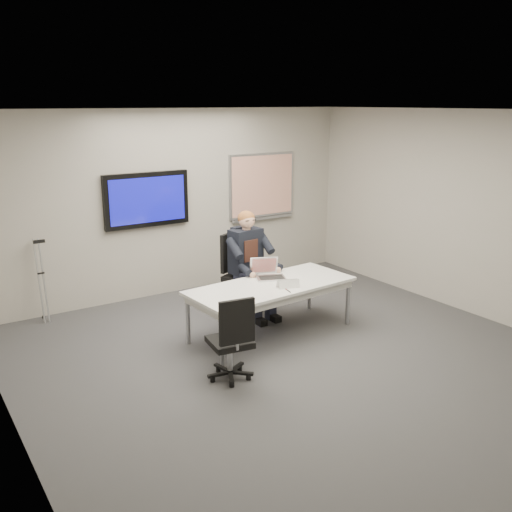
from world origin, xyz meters
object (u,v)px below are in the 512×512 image
office_chair_far (242,286)px  conference_table (271,290)px  seated_person (253,275)px  laptop (268,273)px  office_chair_near (231,354)px

office_chair_far → conference_table: bearing=-123.6°
seated_person → laptop: (-0.04, -0.42, 0.14)m
laptop → seated_person: bearing=107.0°
office_chair_far → seated_person: size_ratio=0.77×
office_chair_far → office_chair_near: office_chair_far is taller
office_chair_near → conference_table: bearing=-134.7°
conference_table → laptop: size_ratio=4.72×
office_chair_near → laptop: 1.67m
office_chair_far → laptop: 0.78m
office_chair_far → laptop: size_ratio=2.38×
conference_table → office_chair_far: bearing=77.2°
office_chair_near → seated_person: size_ratio=0.66×
office_chair_near → office_chair_far: bearing=-116.5°
office_chair_near → laptop: office_chair_near is taller
seated_person → laptop: seated_person is taller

